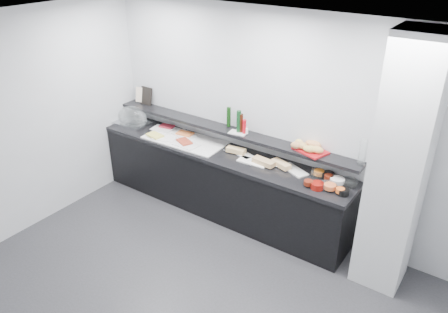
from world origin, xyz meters
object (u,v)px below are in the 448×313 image
Objects in this scene: cloche_base at (132,123)px; bread_tray at (311,151)px; sandwich_plate_mid at (253,162)px; condiment_tray at (238,133)px; framed_print at (146,96)px; carafe at (363,152)px.

bread_tray is (2.72, 0.22, 0.24)m from cloche_base.
condiment_tray is at bearing 151.70° from sandwich_plate_mid.
cloche_base is 0.46m from framed_print.
condiment_tray is at bearing -177.57° from carafe.
framed_print reaches higher than cloche_base.
framed_print reaches higher than condiment_tray.
bread_tray is at bearing 2.23° from cloche_base.
carafe is (1.24, 0.22, 0.39)m from sandwich_plate_mid.
carafe is at bearing -1.08° from framed_print.
sandwich_plate_mid is 1.45× the size of framed_print.
sandwich_plate_mid is at bearing -144.06° from bread_tray.
bread_tray is (0.97, 0.05, 0.00)m from condiment_tray.
carafe reaches higher than bread_tray.
carafe is (3.31, 0.23, 0.38)m from cloche_base.
cloche_base is at bearing -103.60° from framed_print.
cloche_base reaches higher than sandwich_plate_mid.
bread_tray is 1.24× the size of carafe.
framed_print is 1.69m from condiment_tray.
bread_tray is at bearing -5.64° from condiment_tray.
sandwich_plate_mid is 0.73m from bread_tray.
cloche_base is at bearing 177.57° from sandwich_plate_mid.
cloche_base is 1.36× the size of bread_tray.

